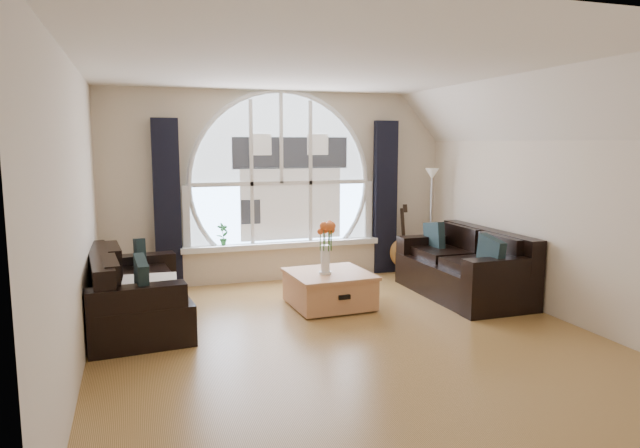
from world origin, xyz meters
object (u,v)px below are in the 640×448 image
(coffee_chest, at_px, (329,288))
(guitar, at_px, (401,238))
(sofa_right, at_px, (463,266))
(potted_plant, at_px, (223,234))
(vase_flowers, at_px, (325,242))
(floor_lamp, at_px, (431,222))
(sofa_left, at_px, (137,290))

(coffee_chest, bearing_deg, guitar, 37.60)
(sofa_right, height_order, potted_plant, potted_plant)
(vase_flowers, height_order, floor_lamp, floor_lamp)
(floor_lamp, relative_size, guitar, 1.51)
(sofa_right, bearing_deg, floor_lamp, 79.97)
(vase_flowers, xyz_separation_m, potted_plant, (-0.98, 1.60, -0.10))
(sofa_left, bearing_deg, floor_lamp, 10.34)
(vase_flowers, relative_size, guitar, 0.66)
(sofa_left, distance_m, potted_plant, 2.00)
(sofa_left, xyz_separation_m, guitar, (3.87, 1.47, 0.13))
(floor_lamp, height_order, potted_plant, floor_lamp)
(coffee_chest, xyz_separation_m, potted_plant, (-1.05, 1.53, 0.48))
(guitar, bearing_deg, vase_flowers, -136.58)
(sofa_right, height_order, floor_lamp, floor_lamp)
(vase_flowers, bearing_deg, floor_lamp, 30.35)
(coffee_chest, bearing_deg, potted_plant, 121.30)
(potted_plant, bearing_deg, sofa_right, -29.68)
(sofa_right, distance_m, guitar, 1.51)
(floor_lamp, bearing_deg, sofa_right, -99.45)
(sofa_left, xyz_separation_m, sofa_right, (4.01, -0.03, 0.00))
(sofa_left, xyz_separation_m, floor_lamp, (4.22, 1.21, 0.40))
(vase_flowers, bearing_deg, sofa_right, -0.67)
(vase_flowers, distance_m, potted_plant, 1.87)
(guitar, bearing_deg, sofa_right, -81.68)
(coffee_chest, xyz_separation_m, floor_lamp, (2.00, 1.15, 0.57))
(sofa_left, relative_size, vase_flowers, 2.62)
(sofa_right, relative_size, guitar, 1.82)
(floor_lamp, relative_size, potted_plant, 5.08)
(coffee_chest, distance_m, potted_plant, 1.92)
(sofa_left, xyz_separation_m, vase_flowers, (2.15, -0.00, 0.41))
(coffee_chest, relative_size, vase_flowers, 1.35)
(vase_flowers, xyz_separation_m, guitar, (1.72, 1.48, -0.28))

